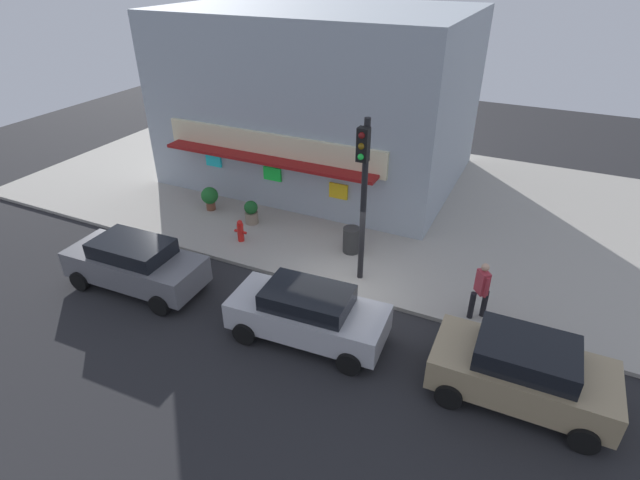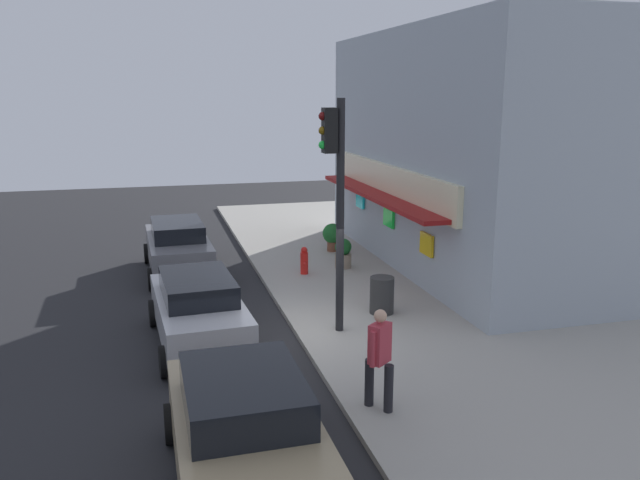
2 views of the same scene
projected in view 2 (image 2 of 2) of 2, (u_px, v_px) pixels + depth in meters
The scene contains 12 objects.
ground_plane at pixel (296, 337), 14.56m from camera, with size 50.65×50.65×0.00m, color #232326.
sidewalk at pixel (561, 308), 16.29m from camera, with size 33.76×13.86×0.13m, color #A39E93.
corner_building at pixel (522, 148), 20.33m from camera, with size 12.23×9.69×7.14m.
traffic_light at pixel (336, 186), 13.84m from camera, with size 0.32×0.58×5.18m.
fire_hydrant at pixel (304, 261), 19.05m from camera, with size 0.47×0.23×0.82m.
trash_can at pixel (382, 295), 15.65m from camera, with size 0.59×0.59×0.91m, color #2D2D2D.
pedestrian at pixel (379, 355), 10.78m from camera, with size 0.53×0.48×1.78m.
potted_plant_by_doorway at pixel (343, 253), 19.73m from camera, with size 0.51×0.51×0.91m.
potted_plant_by_window at pixel (332, 235), 21.75m from camera, with size 0.68×0.68×0.95m.
parked_car_grey at pixel (178, 247), 19.44m from camera, with size 4.45×2.08×1.63m.
parked_car_tan at pixel (244, 429), 8.90m from camera, with size 4.06×2.16×1.66m.
parked_car_silver at pixel (198, 309), 13.94m from camera, with size 4.32×2.15×1.56m.
Camera 2 is at (13.37, -3.00, 5.43)m, focal length 35.94 mm.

